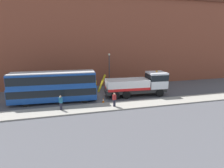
{
  "coord_description": "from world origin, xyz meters",
  "views": [
    {
      "loc": [
        -4.93,
        -25.42,
        8.15
      ],
      "look_at": [
        1.65,
        -0.51,
        2.0
      ],
      "focal_mm": 30.19,
      "sensor_mm": 36.0,
      "label": 1
    }
  ],
  "objects": [
    {
      "name": "ground_plane",
      "position": [
        0.0,
        0.0,
        0.0
      ],
      "size": [
        120.0,
        120.0,
        0.0
      ],
      "primitive_type": "plane",
      "color": "#4C4C51"
    },
    {
      "name": "pedestrian_onlooker",
      "position": [
        -5.39,
        -3.99,
        0.99
      ],
      "size": [
        0.44,
        0.48,
        1.71
      ],
      "rotation": [
        0.0,
        0.0,
        0.57
      ],
      "color": "#232333",
      "rests_on": "near_kerb"
    },
    {
      "name": "near_kerb",
      "position": [
        0.0,
        -4.2,
        0.07
      ],
      "size": [
        60.0,
        2.8,
        0.15
      ],
      "primitive_type": "cube",
      "color": "gray",
      "rests_on": "ground_plane"
    },
    {
      "name": "recovery_tow_truck",
      "position": [
        5.7,
        -0.53,
        1.76
      ],
      "size": [
        10.2,
        3.12,
        3.67
      ],
      "rotation": [
        0.0,
        0.0,
        -0.05
      ],
      "color": "#2D2D2D",
      "rests_on": "ground_plane"
    },
    {
      "name": "pedestrian_bystander",
      "position": [
        0.9,
        -4.45,
        0.99
      ],
      "size": [
        0.45,
        0.36,
        1.71
      ],
      "rotation": [
        0.0,
        0.0,
        1.79
      ],
      "color": "#232333",
      "rests_on": "near_kerb"
    },
    {
      "name": "building_facade",
      "position": [
        0.0,
        7.41,
        8.07
      ],
      "size": [
        60.0,
        1.5,
        16.0
      ],
      "color": "brown",
      "rests_on": "ground_plane"
    },
    {
      "name": "traffic_cone_near_bus",
      "position": [
        -0.05,
        -2.45,
        0.34
      ],
      "size": [
        0.36,
        0.36,
        0.72
      ],
      "color": "orange",
      "rests_on": "ground_plane"
    },
    {
      "name": "street_lamp",
      "position": [
        2.67,
        5.22,
        3.47
      ],
      "size": [
        0.36,
        0.36,
        5.83
      ],
      "color": "#38383D",
      "rests_on": "ground_plane"
    },
    {
      "name": "double_decker_bus",
      "position": [
        -6.22,
        -0.51,
        2.23
      ],
      "size": [
        11.14,
        3.14,
        4.06
      ],
      "rotation": [
        0.0,
        0.0,
        -0.05
      ],
      "color": "#19479E",
      "rests_on": "ground_plane"
    }
  ]
}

